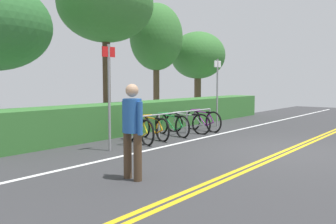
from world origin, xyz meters
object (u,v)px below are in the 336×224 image
Objects in this scene: bike_rack at (173,118)px; bicycle_4 at (203,121)px; sign_post_near at (109,88)px; pedestrian at (132,125)px; tree_far_right at (156,38)px; bicycle_0 at (138,130)px; bicycle_1 at (153,128)px; tree_mid at (106,5)px; bicycle_3 at (187,123)px; sign_post_far at (217,87)px; bicycle_2 at (172,125)px; tree_extra at (198,56)px.

bike_rack is 1.59m from bicycle_4.
bicycle_4 is 4.57m from sign_post_near.
tree_far_right is at bearing 37.88° from pedestrian.
sign_post_near reaches higher than pedestrian.
bicycle_0 is 3.14m from bicycle_4.
tree_mid is at bearing 75.18° from bicycle_1.
bicycle_1 is 1.63m from bicycle_3.
bicycle_3 is at bearing 1.97° from bike_rack.
bicycle_4 is 5.05m from tree_far_right.
bicycle_3 is 0.69× the size of sign_post_far.
bicycle_3 is 0.34× the size of tree_far_right.
bike_rack is at bearing -178.03° from bicycle_3.
pedestrian is 0.64× the size of sign_post_near.
bicycle_3 is at bearing 0.36° from bicycle_0.
bicycle_3 is 2.36m from sign_post_far.
bicycle_4 is at bearing -4.35° from bicycle_1.
bicycle_2 is 3.15m from sign_post_near.
tree_far_right is at bearing 82.91° from sign_post_far.
bicycle_3 is at bearing -2.96° from bicycle_1.
bicycle_1 is at bearing 172.50° from bike_rack.
bike_rack is 2.63× the size of pedestrian.
bicycle_4 is 0.67× the size of sign_post_far.
sign_post_near is at bearing -175.08° from bike_rack.
bicycle_4 reaches higher than bicycle_3.
tree_extra is (10.55, 5.71, 2.03)m from pedestrian.
bike_rack is 5.61m from tree_far_right.
sign_post_near is (-1.28, -0.26, 1.17)m from bicycle_0.
tree_mid is 6.49m from tree_extra.
bicycle_4 is 6.39m from pedestrian.
pedestrian reaches higher than bicycle_4.
pedestrian reaches higher than bicycle_0.
sign_post_far is (4.40, 0.12, 1.15)m from bicycle_0.
bicycle_0 is 0.64× the size of sign_post_far.
bicycle_4 is at bearing 21.95° from pedestrian.
sign_post_near is at bearing -175.72° from bicycle_3.
bicycle_1 is at bearing 36.34° from pedestrian.
sign_post_near reaches higher than bicycle_0.
bicycle_3 is at bearing -149.28° from tree_extra.
bike_rack is 2.99m from sign_post_far.
bicycle_2 is at bearing 3.61° from bicycle_0.
bicycle_4 is (3.14, -0.09, 0.01)m from bicycle_0.
pedestrian is (-5.90, -2.38, 0.58)m from bicycle_4.
pedestrian is 0.32× the size of tree_far_right.
bicycle_3 is at bearing -125.76° from tree_far_right.
tree_far_right is at bearing 64.55° from bicycle_4.
tree_extra is at bearing 3.24° from tree_mid.
sign_post_near is at bearing -177.77° from bicycle_4.
bike_rack is at bearing -133.32° from tree_far_right.
bicycle_2 is (0.90, 0.00, 0.00)m from bicycle_1.
tree_mid is at bearing 119.45° from bicycle_4.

